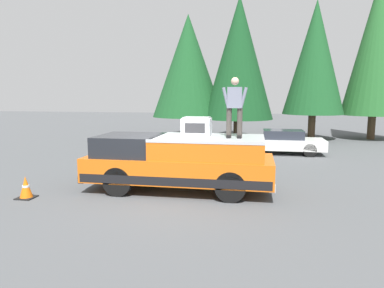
% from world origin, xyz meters
% --- Properties ---
extents(ground_plane, '(90.00, 90.00, 0.00)m').
position_xyz_m(ground_plane, '(0.00, 0.00, 0.00)').
color(ground_plane, '#4C4F51').
extents(pickup_truck, '(2.01, 5.54, 1.65)m').
position_xyz_m(pickup_truck, '(0.40, -0.29, 0.87)').
color(pickup_truck, orange).
rests_on(pickup_truck, ground).
extents(compressor_unit, '(0.65, 0.84, 0.56)m').
position_xyz_m(compressor_unit, '(0.55, -0.79, 1.93)').
color(compressor_unit, silver).
rests_on(compressor_unit, pickup_truck).
extents(person_on_truck_bed, '(0.29, 0.72, 1.69)m').
position_xyz_m(person_on_truck_bed, '(0.26, -1.91, 2.55)').
color(person_on_truck_bed, '#423D38').
rests_on(person_on_truck_bed, pickup_truck).
extents(parked_car_white, '(1.64, 4.10, 1.16)m').
position_xyz_m(parked_car_white, '(7.78, -3.77, 0.58)').
color(parked_car_white, white).
rests_on(parked_car_white, ground).
extents(traffic_cone, '(0.47, 0.47, 0.62)m').
position_xyz_m(traffic_cone, '(-1.15, 3.74, 0.29)').
color(traffic_cone, black).
rests_on(traffic_cone, ground).
extents(conifer_far_left, '(3.93, 3.93, 10.44)m').
position_xyz_m(conifer_far_left, '(14.54, -9.90, 5.99)').
color(conifer_far_left, '#4C3826').
rests_on(conifer_far_left, ground).
extents(conifer_left, '(3.76, 3.76, 8.67)m').
position_xyz_m(conifer_left, '(13.65, -6.06, 5.14)').
color(conifer_left, '#4C3826').
rests_on(conifer_left, ground).
extents(conifer_center_left, '(4.40, 4.40, 8.95)m').
position_xyz_m(conifer_center_left, '(12.86, -1.39, 5.13)').
color(conifer_center_left, '#4C3826').
rests_on(conifer_center_left, ground).
extents(conifer_center_right, '(4.76, 4.76, 8.07)m').
position_xyz_m(conifer_center_right, '(13.42, 1.95, 4.72)').
color(conifer_center_right, '#4C3826').
rests_on(conifer_center_right, ground).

